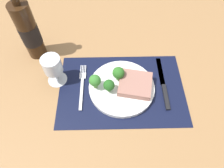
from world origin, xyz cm
name	(u,v)px	position (x,y,z in cm)	size (l,w,h in cm)	color
ground_plane	(121,91)	(0.00, 0.00, -1.50)	(140.00, 110.00, 3.00)	#996D42
placemat	(122,89)	(0.00, 0.00, 0.15)	(44.83, 30.33, 0.30)	black
plate	(122,87)	(0.00, 0.00, 1.10)	(23.34, 23.34, 1.60)	white
steak	(135,85)	(4.66, -0.29, 3.11)	(11.19, 10.59, 2.42)	#9E6B5B
broccoli_near_fork	(109,85)	(-4.50, -1.59, 5.08)	(3.88, 3.88, 5.22)	#5B8942
broccoli_center	(95,81)	(-9.21, -0.16, 5.61)	(4.11, 4.11, 5.95)	#5B8942
broccoli_near_steak	(118,73)	(-1.14, 3.30, 5.32)	(4.27, 4.27, 5.69)	#5B8942
fork	(82,86)	(-14.30, 1.42, 0.55)	(2.40, 19.20, 0.50)	silver
knife	(164,86)	(15.26, 0.53, 0.60)	(1.80, 23.00, 0.80)	black
wine_bottle	(29,31)	(-33.14, 18.09, 11.47)	(7.10, 7.10, 30.47)	#331E0F
wine_glass	(53,67)	(-23.60, 4.61, 7.83)	(7.08, 7.08, 11.68)	silver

